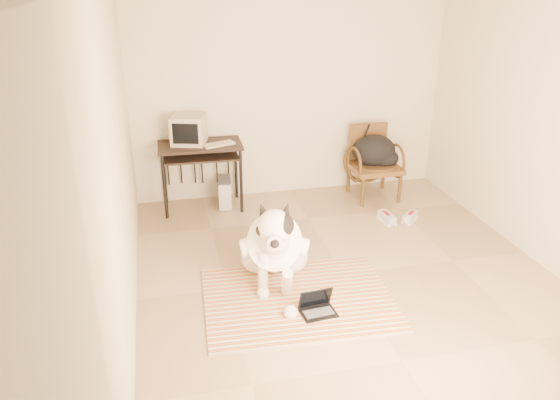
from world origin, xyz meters
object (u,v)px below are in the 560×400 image
object	(u,v)px
computer_desk	(201,154)
backpack	(376,152)
pc_tower	(225,192)
crt_monitor	(189,130)
dog	(275,246)
rattan_chair	(373,162)
laptop	(317,307)

from	to	relation	value
computer_desk	backpack	world-z (taller)	same
computer_desk	pc_tower	xyz separation A→B (m)	(0.27, 0.01, -0.54)
crt_monitor	backpack	world-z (taller)	crt_monitor
dog	backpack	size ratio (longest dim) A/B	2.38
rattan_chair	backpack	distance (m)	0.16
computer_desk	backpack	bearing A→B (deg)	-3.48
pc_tower	backpack	world-z (taller)	backpack
laptop	backpack	bearing A→B (deg)	58.06
pc_tower	laptop	bearing A→B (deg)	-79.50
dog	backpack	bearing A→B (deg)	45.98
rattan_chair	crt_monitor	bearing A→B (deg)	176.10
laptop	computer_desk	distance (m)	2.68
computer_desk	crt_monitor	world-z (taller)	crt_monitor
crt_monitor	pc_tower	distance (m)	0.91
crt_monitor	pc_tower	size ratio (longest dim) A/B	1.19
dog	rattan_chair	world-z (taller)	dog
computer_desk	crt_monitor	bearing A→B (deg)	150.82
backpack	rattan_chair	bearing A→B (deg)	106.19
rattan_chair	dog	bearing A→B (deg)	-133.13
crt_monitor	pc_tower	world-z (taller)	crt_monitor
dog	crt_monitor	world-z (taller)	crt_monitor
computer_desk	rattan_chair	size ratio (longest dim) A/B	1.10
dog	backpack	world-z (taller)	dog
crt_monitor	laptop	bearing A→B (deg)	-71.59
dog	backpack	xyz separation A→B (m)	(1.72, 1.78, 0.22)
computer_desk	rattan_chair	bearing A→B (deg)	-2.39
rattan_chair	laptop	bearing A→B (deg)	-121.26
laptop	pc_tower	world-z (taller)	pc_tower
laptop	pc_tower	size ratio (longest dim) A/B	0.81
backpack	computer_desk	bearing A→B (deg)	176.52
laptop	crt_monitor	size ratio (longest dim) A/B	0.68
laptop	computer_desk	size ratio (longest dim) A/B	0.32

